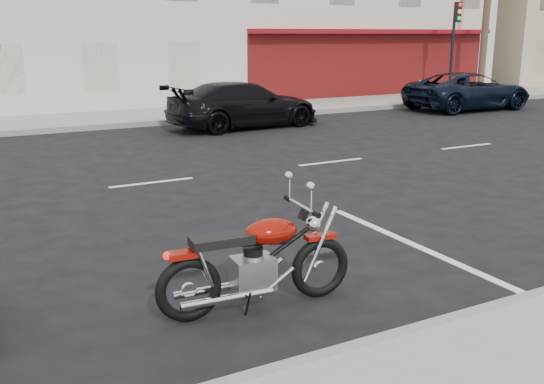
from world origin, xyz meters
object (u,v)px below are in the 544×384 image
Objects in this scene: car_far at (244,105)px; motorcycle at (322,254)px; traffic_light at (454,37)px; fire_hydrant at (420,88)px; suv_far at (469,91)px.

motorcycle is at bearing 153.28° from car_far.
car_far is at bearing 72.84° from motorcycle.
motorcycle is (-15.44, -14.09, -2.08)m from traffic_light.
motorcycle is at bearing -134.35° from fire_hydrant.
car_far reaches higher than suv_far.
traffic_light is 21.00m from motorcycle.
fire_hydrant is (-1.50, 0.17, -2.03)m from traffic_light.
car_far is at bearing 90.98° from suv_far.
motorcycle is (-13.94, -14.26, -0.06)m from fire_hydrant.
suv_far is (13.58, 11.29, 0.20)m from motorcycle.
suv_far reaches higher than motorcycle.
traffic_light is 1.84× the size of motorcycle.
traffic_light is 2.53m from fire_hydrant.
traffic_light reaches higher than fire_hydrant.
car_far is (-9.48, -3.07, 0.14)m from fire_hydrant.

